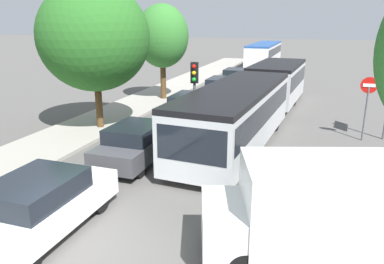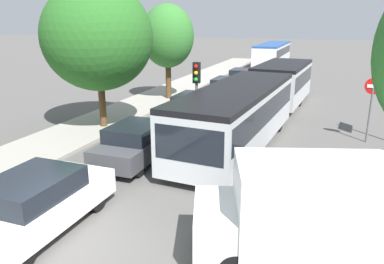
{
  "view_description": "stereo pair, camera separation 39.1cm",
  "coord_description": "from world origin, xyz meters",
  "px_view_note": "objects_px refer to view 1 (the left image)",
  "views": [
    {
      "loc": [
        4.37,
        -6.16,
        5.18
      ],
      "look_at": [
        0.2,
        6.3,
        1.2
      ],
      "focal_mm": 35.0,
      "sensor_mm": 36.0,
      "label": 1
    },
    {
      "loc": [
        4.74,
        -6.03,
        5.18
      ],
      "look_at": [
        0.2,
        6.3,
        1.2
      ],
      "focal_mm": 35.0,
      "sensor_mm": 36.0,
      "label": 2
    }
  ],
  "objects_px": {
    "city_bus_rear": "(264,52)",
    "queued_car_graphite": "(137,143)",
    "queued_car_silver": "(190,108)",
    "queued_car_green": "(235,77)",
    "traffic_light": "(194,83)",
    "articulated_bus": "(257,96)",
    "no_entry_sign": "(367,99)",
    "tree_left_mid": "(94,40)",
    "white_van": "(327,209)",
    "queued_car_blue": "(222,89)",
    "tree_left_far": "(162,36)",
    "queued_car_white": "(40,205)"
  },
  "relations": [
    {
      "from": "queued_car_white",
      "to": "no_entry_sign",
      "type": "height_order",
      "value": "no_entry_sign"
    },
    {
      "from": "traffic_light",
      "to": "tree_left_far",
      "type": "height_order",
      "value": "tree_left_far"
    },
    {
      "from": "no_entry_sign",
      "to": "queued_car_blue",
      "type": "bearing_deg",
      "value": -129.16
    },
    {
      "from": "white_van",
      "to": "no_entry_sign",
      "type": "xyz_separation_m",
      "value": [
        1.68,
        9.61,
        0.64
      ]
    },
    {
      "from": "queued_car_blue",
      "to": "tree_left_mid",
      "type": "relative_size",
      "value": 0.61
    },
    {
      "from": "city_bus_rear",
      "to": "queued_car_graphite",
      "type": "bearing_deg",
      "value": -179.25
    },
    {
      "from": "city_bus_rear",
      "to": "queued_car_white",
      "type": "relative_size",
      "value": 2.63
    },
    {
      "from": "queued_car_graphite",
      "to": "white_van",
      "type": "height_order",
      "value": "white_van"
    },
    {
      "from": "queued_car_silver",
      "to": "tree_left_mid",
      "type": "relative_size",
      "value": 0.62
    },
    {
      "from": "queued_car_green",
      "to": "no_entry_sign",
      "type": "bearing_deg",
      "value": -145.06
    },
    {
      "from": "articulated_bus",
      "to": "queued_car_green",
      "type": "distance_m",
      "value": 11.65
    },
    {
      "from": "articulated_bus",
      "to": "queued_car_silver",
      "type": "relative_size",
      "value": 4.11
    },
    {
      "from": "traffic_light",
      "to": "tree_left_mid",
      "type": "relative_size",
      "value": 0.5
    },
    {
      "from": "city_bus_rear",
      "to": "no_entry_sign",
      "type": "relative_size",
      "value": 4.08
    },
    {
      "from": "queued_car_white",
      "to": "queued_car_graphite",
      "type": "bearing_deg",
      "value": -0.08
    },
    {
      "from": "queued_car_graphite",
      "to": "queued_car_blue",
      "type": "bearing_deg",
      "value": -0.66
    },
    {
      "from": "no_entry_sign",
      "to": "tree_left_far",
      "type": "bearing_deg",
      "value": -113.76
    },
    {
      "from": "city_bus_rear",
      "to": "white_van",
      "type": "distance_m",
      "value": 37.73
    },
    {
      "from": "queued_car_silver",
      "to": "traffic_light",
      "type": "relative_size",
      "value": 1.24
    },
    {
      "from": "queued_car_white",
      "to": "queued_car_green",
      "type": "height_order",
      "value": "queued_car_white"
    },
    {
      "from": "queued_car_silver",
      "to": "queued_car_green",
      "type": "height_order",
      "value": "queued_car_silver"
    },
    {
      "from": "articulated_bus",
      "to": "queued_car_white",
      "type": "relative_size",
      "value": 3.96
    },
    {
      "from": "queued_car_blue",
      "to": "city_bus_rear",
      "type": "bearing_deg",
      "value": 0.7
    },
    {
      "from": "city_bus_rear",
      "to": "queued_car_green",
      "type": "bearing_deg",
      "value": -179.7
    },
    {
      "from": "city_bus_rear",
      "to": "no_entry_sign",
      "type": "bearing_deg",
      "value": -162.44
    },
    {
      "from": "queued_car_graphite",
      "to": "queued_car_green",
      "type": "distance_m",
      "value": 17.69
    },
    {
      "from": "traffic_light",
      "to": "tree_left_far",
      "type": "relative_size",
      "value": 0.55
    },
    {
      "from": "queued_car_white",
      "to": "tree_left_far",
      "type": "bearing_deg",
      "value": 12.16
    },
    {
      "from": "queued_car_green",
      "to": "no_entry_sign",
      "type": "distance_m",
      "value": 14.85
    },
    {
      "from": "queued_car_silver",
      "to": "tree_left_far",
      "type": "bearing_deg",
      "value": 37.17
    },
    {
      "from": "city_bus_rear",
      "to": "queued_car_graphite",
      "type": "height_order",
      "value": "city_bus_rear"
    },
    {
      "from": "queued_car_graphite",
      "to": "queued_car_white",
      "type": "bearing_deg",
      "value": 179.92
    },
    {
      "from": "queued_car_white",
      "to": "tree_left_far",
      "type": "xyz_separation_m",
      "value": [
        -3.34,
        15.9,
        3.35
      ]
    },
    {
      "from": "city_bus_rear",
      "to": "tree_left_far",
      "type": "xyz_separation_m",
      "value": [
        -3.43,
        -22.39,
        2.69
      ]
    },
    {
      "from": "tree_left_mid",
      "to": "traffic_light",
      "type": "bearing_deg",
      "value": 2.9
    },
    {
      "from": "queued_car_graphite",
      "to": "traffic_light",
      "type": "relative_size",
      "value": 1.23
    },
    {
      "from": "city_bus_rear",
      "to": "white_van",
      "type": "height_order",
      "value": "city_bus_rear"
    },
    {
      "from": "queued_car_green",
      "to": "articulated_bus",
      "type": "bearing_deg",
      "value": -162.17
    },
    {
      "from": "articulated_bus",
      "to": "traffic_light",
      "type": "bearing_deg",
      "value": -32.34
    },
    {
      "from": "articulated_bus",
      "to": "queued_car_silver",
      "type": "xyz_separation_m",
      "value": [
        -3.38,
        -0.48,
        -0.73
      ]
    },
    {
      "from": "queued_car_white",
      "to": "white_van",
      "type": "relative_size",
      "value": 0.82
    },
    {
      "from": "queued_car_green",
      "to": "queued_car_white",
      "type": "bearing_deg",
      "value": -179.56
    },
    {
      "from": "city_bus_rear",
      "to": "white_van",
      "type": "relative_size",
      "value": 2.15
    },
    {
      "from": "queued_car_white",
      "to": "traffic_light",
      "type": "height_order",
      "value": "traffic_light"
    },
    {
      "from": "queued_car_silver",
      "to": "queued_car_blue",
      "type": "xyz_separation_m",
      "value": [
        0.17,
        6.0,
        -0.01
      ]
    },
    {
      "from": "queued_car_white",
      "to": "queued_car_blue",
      "type": "xyz_separation_m",
      "value": [
        0.24,
        17.37,
        -0.03
      ]
    },
    {
      "from": "no_entry_sign",
      "to": "tree_left_mid",
      "type": "bearing_deg",
      "value": -79.38
    },
    {
      "from": "queued_car_graphite",
      "to": "queued_car_blue",
      "type": "distance_m",
      "value": 12.13
    },
    {
      "from": "queued_car_blue",
      "to": "tree_left_far",
      "type": "distance_m",
      "value": 5.14
    },
    {
      "from": "articulated_bus",
      "to": "traffic_light",
      "type": "xyz_separation_m",
      "value": [
        -2.29,
        -3.09,
        1.02
      ]
    }
  ]
}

